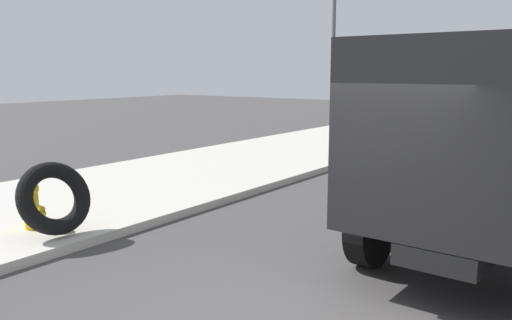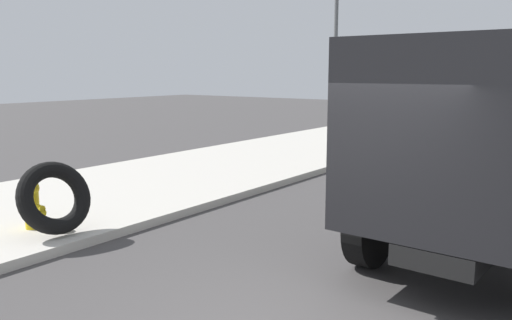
% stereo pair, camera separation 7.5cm
% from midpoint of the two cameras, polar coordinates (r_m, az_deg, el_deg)
% --- Properties ---
extents(fire_hydrant, '(0.27, 0.60, 0.79)m').
position_cam_midpoint_polar(fire_hydrant, '(9.10, -22.82, -4.29)').
color(fire_hydrant, yellow).
rests_on(fire_hydrant, sidewalk_curb).
extents(loose_tire, '(1.22, 0.81, 1.15)m').
position_cam_midpoint_polar(loose_tire, '(8.61, -20.70, -3.84)').
color(loose_tire, black).
rests_on(loose_tire, sidewalk_curb).
extents(street_light_pole, '(0.12, 0.12, 5.62)m').
position_cam_midpoint_polar(street_light_pole, '(16.24, 8.68, 10.61)').
color(street_light_pole, '#595B5E').
rests_on(street_light_pole, sidewalk_curb).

